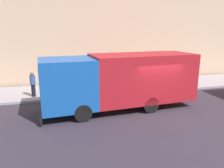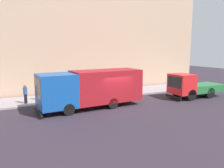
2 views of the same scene
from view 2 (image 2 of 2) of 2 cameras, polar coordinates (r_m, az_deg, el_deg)
The scene contains 7 objects.
ground at distance 17.68m, azimuth 1.15°, elevation -6.09°, with size 80.00×80.00×0.00m, color #2E2630.
sidewalk at distance 22.05m, azimuth -4.69°, elevation -2.86°, with size 3.87×30.00×0.14m, color gray.
building_facade at distance 23.89m, azimuth -7.02°, elevation 11.61°, with size 0.50×30.00×11.41m, color tan.
large_utility_truck at distance 17.26m, azimuth -5.37°, elevation -0.85°, with size 2.96×8.46×2.97m.
small_flatbed_truck at distance 22.19m, azimuth 20.12°, elevation -0.57°, with size 2.16×5.62×2.36m.
pedestrian_walking at distance 20.15m, azimuth -18.13°, elevation -1.60°, with size 0.49×0.49×1.71m.
pedestrian_standing at distance 19.46m, azimuth -21.81°, elevation -2.31°, with size 0.42×0.42×1.61m.
Camera 2 is at (-15.20, 7.76, 4.63)m, focal length 34.78 mm.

